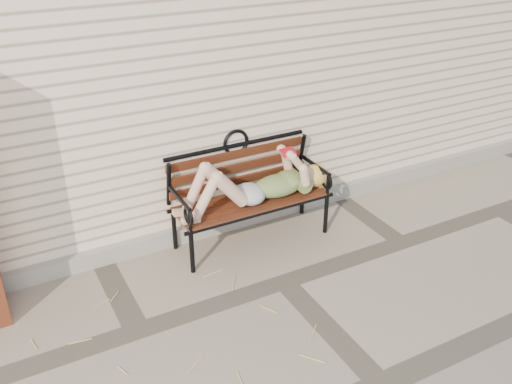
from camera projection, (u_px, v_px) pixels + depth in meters
ground at (284, 282)px, 4.70m from camera, size 80.00×80.00×0.00m
house_wall at (150, 28)px, 6.33m from camera, size 8.00×4.00×3.00m
foundation_strip at (233, 221)px, 5.42m from camera, size 8.00×0.10×0.15m
garden_bench at (247, 182)px, 5.08m from camera, size 1.52×0.61×0.99m
reading_woman at (254, 184)px, 4.97m from camera, size 1.44×0.33×0.45m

